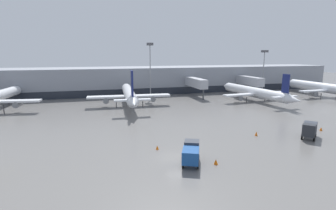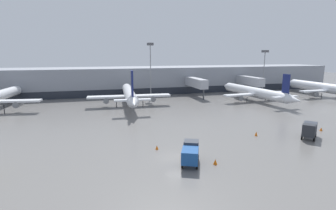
# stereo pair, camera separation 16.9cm
# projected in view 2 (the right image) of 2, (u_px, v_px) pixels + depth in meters

# --- Properties ---
(ground_plane) EXTENTS (320.00, 320.00, 0.00)m
(ground_plane) POSITION_uv_depth(u_px,v_px,m) (176.00, 158.00, 35.08)
(ground_plane) COLOR slate
(terminal_building) EXTENTS (160.00, 31.75, 9.00)m
(terminal_building) POSITION_uv_depth(u_px,v_px,m) (124.00, 80.00, 92.59)
(terminal_building) COLOR gray
(terminal_building) RESTS_ON ground_plane
(parked_jet_0) EXTENTS (21.70, 31.76, 10.12)m
(parked_jet_0) POSITION_uv_depth(u_px,v_px,m) (129.00, 94.00, 68.77)
(parked_jet_0) COLOR silver
(parked_jet_0) RESTS_ON ground_plane
(parked_jet_2) EXTENTS (20.48, 32.95, 8.76)m
(parked_jet_2) POSITION_uv_depth(u_px,v_px,m) (255.00, 92.00, 76.19)
(parked_jet_2) COLOR silver
(parked_jet_2) RESTS_ON ground_plane
(parked_jet_3) EXTENTS (20.59, 36.88, 9.69)m
(parked_jet_3) POSITION_uv_depth(u_px,v_px,m) (329.00, 88.00, 83.10)
(parked_jet_3) COLOR silver
(parked_jet_3) RESTS_ON ground_plane
(service_truck_1) EXTENTS (3.62, 4.94, 2.61)m
(service_truck_1) POSITION_uv_depth(u_px,v_px,m) (191.00, 152.00, 32.90)
(service_truck_1) COLOR #19478C
(service_truck_1) RESTS_ON ground_plane
(service_truck_2) EXTENTS (4.53, 4.30, 2.65)m
(service_truck_2) POSITION_uv_depth(u_px,v_px,m) (309.00, 129.00, 42.97)
(service_truck_2) COLOR #2D333D
(service_truck_2) RESTS_ON ground_plane
(traffic_cone_0) EXTENTS (0.47, 0.47, 0.72)m
(traffic_cone_0) POSITION_uv_depth(u_px,v_px,m) (256.00, 134.00, 44.49)
(traffic_cone_0) COLOR orange
(traffic_cone_0) RESTS_ON ground_plane
(traffic_cone_1) EXTENTS (0.45, 0.45, 0.61)m
(traffic_cone_1) POSITION_uv_depth(u_px,v_px,m) (157.00, 147.00, 38.13)
(traffic_cone_1) COLOR orange
(traffic_cone_1) RESTS_ON ground_plane
(traffic_cone_2) EXTENTS (0.51, 0.51, 0.61)m
(traffic_cone_2) POSITION_uv_depth(u_px,v_px,m) (321.00, 129.00, 47.37)
(traffic_cone_2) COLOR orange
(traffic_cone_2) RESTS_ON ground_plane
(traffic_cone_4) EXTENTS (0.52, 0.52, 0.70)m
(traffic_cone_4) POSITION_uv_depth(u_px,v_px,m) (215.00, 162.00, 32.93)
(traffic_cone_4) COLOR orange
(traffic_cone_4) RESTS_ON ground_plane
(apron_light_mast_0) EXTENTS (1.80, 1.80, 14.97)m
(apron_light_mast_0) POSITION_uv_depth(u_px,v_px,m) (265.00, 58.00, 92.44)
(apron_light_mast_0) COLOR gray
(apron_light_mast_0) RESTS_ON ground_plane
(apron_light_mast_3) EXTENTS (1.80, 1.80, 17.07)m
(apron_light_mast_3) POSITION_uv_depth(u_px,v_px,m) (150.00, 54.00, 82.14)
(apron_light_mast_3) COLOR gray
(apron_light_mast_3) RESTS_ON ground_plane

